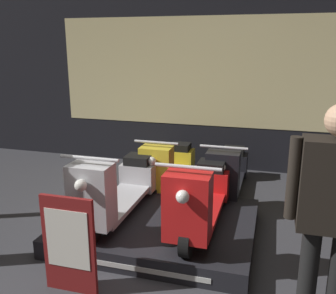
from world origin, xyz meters
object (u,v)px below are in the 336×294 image
Objects in this scene: scooter_display_left at (117,188)px; scooter_backrow_1 at (228,172)px; person_right_browsing at (332,204)px; scooter_display_right at (200,197)px; price_sign_board at (69,245)px; scooter_backrow_0 at (169,167)px.

scooter_backrow_1 is (1.00, 1.40, -0.19)m from scooter_display_left.
person_right_browsing reaches higher than scooter_backrow_1.
scooter_display_right is 1.00× the size of person_right_browsing.
price_sign_board is (-0.86, -1.05, -0.08)m from scooter_display_right.
scooter_display_right is 1.48m from person_right_browsing.
scooter_display_left is at bearing 154.40° from person_right_browsing.
scooter_display_right is at bearing -62.64° from scooter_backrow_0.
scooter_backrow_0 is at bearing 82.93° from scooter_display_left.
scooter_backrow_1 is at bearing 85.51° from scooter_display_right.
price_sign_board reaches higher than scooter_backrow_0.
price_sign_board is (0.04, -1.05, -0.08)m from scooter_display_left.
price_sign_board is at bearing -111.58° from scooter_backrow_1.
scooter_display_right is 1.36m from price_sign_board.
scooter_display_left is 2.21m from person_right_browsing.
person_right_browsing is at bearing -41.53° from scooter_display_right.
scooter_backrow_1 is 1.00× the size of person_right_browsing.
scooter_backrow_0 is (0.17, 1.40, -0.19)m from scooter_display_left.
scooter_backrow_0 is at bearing 117.36° from scooter_display_right.
scooter_display_left reaches higher than scooter_backrow_1.
person_right_browsing reaches higher than scooter_backrow_0.
scooter_display_left is 1.00× the size of person_right_browsing.
scooter_display_right is at bearing 138.47° from person_right_browsing.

